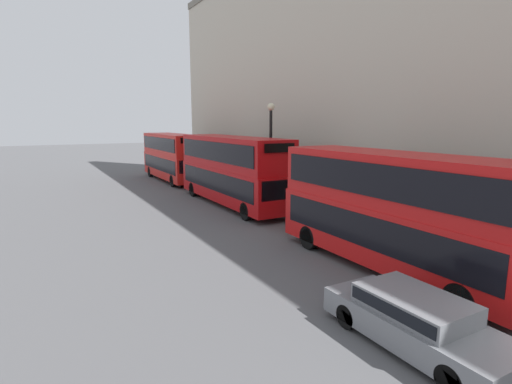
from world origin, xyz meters
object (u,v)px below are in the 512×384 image
Objects in this scene: bus_second_in_queue at (232,168)px; car_dark_sedan at (416,319)px; bus_leading at (395,207)px; bus_third_in_queue at (172,155)px.

bus_second_in_queue is 17.48m from car_dark_sedan.
bus_leading reaches higher than car_dark_sedan.
bus_second_in_queue is 2.45× the size of car_dark_sedan.
bus_second_in_queue is (0.00, 13.26, 0.07)m from bus_leading.
bus_second_in_queue reaches higher than bus_leading.
car_dark_sedan is at bearing -101.27° from bus_second_in_queue.
bus_third_in_queue is 29.67m from car_dark_sedan.
bus_second_in_queue reaches higher than bus_third_in_queue.
bus_third_in_queue is at bearing 90.00° from bus_second_in_queue.
bus_leading is 5.36m from car_dark_sedan.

